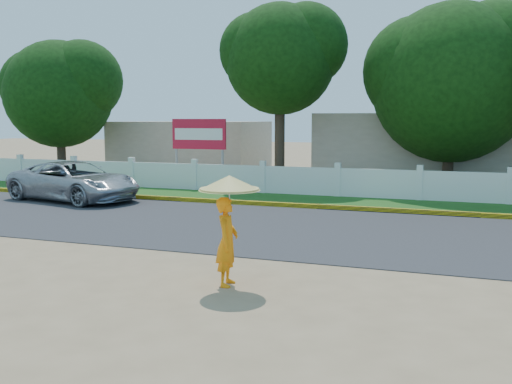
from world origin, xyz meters
TOP-DOWN VIEW (x-y plane):
  - ground at (0.00, 0.00)m, footprint 120.00×120.00m
  - road at (0.00, 4.50)m, footprint 60.00×7.00m
  - grass_verge at (0.00, 9.75)m, footprint 60.00×3.50m
  - curb at (0.00, 8.05)m, footprint 40.00×0.18m
  - fence at (0.00, 11.20)m, footprint 40.00×0.10m
  - building_near at (3.00, 18.00)m, footprint 10.00×6.00m
  - building_far at (-10.00, 19.00)m, footprint 8.00×5.00m
  - vehicle at (-8.77, 6.96)m, footprint 5.50×3.36m
  - monk_with_parasol at (0.54, -0.95)m, footprint 1.09×1.09m
  - billboard at (-6.30, 12.30)m, footprint 2.50×0.13m
  - tree_row at (3.44, 14.05)m, footprint 36.47×7.10m

SIDE VIEW (x-z plane):
  - ground at x=0.00m, z-range 0.00..0.00m
  - road at x=0.00m, z-range 0.00..0.02m
  - grass_verge at x=0.00m, z-range 0.00..0.03m
  - curb at x=0.00m, z-range 0.00..0.16m
  - fence at x=0.00m, z-range 0.00..1.10m
  - vehicle at x=-8.77m, z-range 0.00..1.42m
  - monk_with_parasol at x=0.54m, z-range 0.30..2.28m
  - building_far at x=-10.00m, z-range 0.00..2.80m
  - building_near at x=3.00m, z-range 0.00..3.20m
  - billboard at x=-6.30m, z-range 0.67..3.62m
  - tree_row at x=3.44m, z-range 0.52..9.32m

